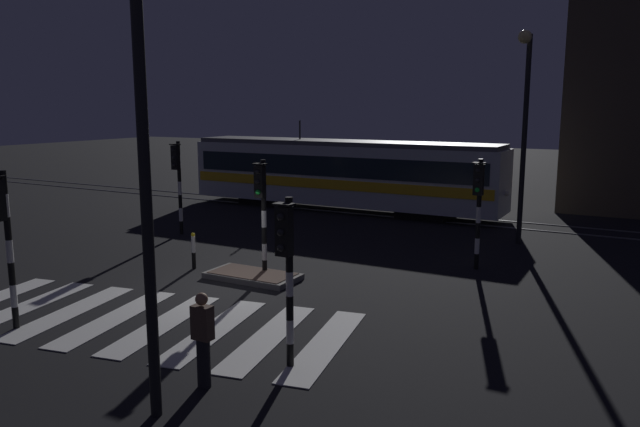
% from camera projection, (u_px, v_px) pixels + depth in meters
% --- Properties ---
extents(ground_plane, '(120.00, 120.00, 0.00)m').
position_uv_depth(ground_plane, '(218.00, 289.00, 16.51)').
color(ground_plane, black).
extents(rail_near, '(80.00, 0.12, 0.03)m').
position_uv_depth(rail_near, '(390.00, 217.00, 27.05)').
color(rail_near, '#59595E').
rests_on(rail_near, ground).
extents(rail_far, '(80.00, 0.12, 0.03)m').
position_uv_depth(rail_far, '(402.00, 212.00, 28.29)').
color(rail_far, '#59595E').
rests_on(rail_far, ground).
extents(crosswalk_zebra, '(10.22, 5.75, 0.02)m').
position_uv_depth(crosswalk_zebra, '(139.00, 321.00, 14.02)').
color(crosswalk_zebra, silver).
rests_on(crosswalk_zebra, ground).
extents(traffic_island, '(2.63, 1.31, 0.18)m').
position_uv_depth(traffic_island, '(253.00, 276.00, 17.43)').
color(traffic_island, slate).
rests_on(traffic_island, ground).
extents(traffic_light_median_centre, '(0.36, 0.42, 3.36)m').
position_uv_depth(traffic_light_median_centre, '(262.00, 201.00, 17.25)').
color(traffic_light_median_centre, black).
rests_on(traffic_light_median_centre, ground).
extents(traffic_light_corner_far_right, '(0.36, 0.42, 3.32)m').
position_uv_depth(traffic_light_corner_far_right, '(478.00, 197.00, 18.03)').
color(traffic_light_corner_far_right, black).
rests_on(traffic_light_corner_far_right, ground).
extents(traffic_light_corner_near_right, '(0.36, 0.42, 3.23)m').
position_uv_depth(traffic_light_corner_near_right, '(287.00, 258.00, 11.14)').
color(traffic_light_corner_near_right, black).
rests_on(traffic_light_corner_near_right, ground).
extents(traffic_light_corner_far_left, '(0.36, 0.42, 3.54)m').
position_uv_depth(traffic_light_corner_far_left, '(178.00, 174.00, 23.02)').
color(traffic_light_corner_far_left, black).
rests_on(traffic_light_corner_far_left, ground).
extents(traffic_light_kerb_mid_left, '(0.36, 0.42, 3.51)m').
position_uv_depth(traffic_light_kerb_mid_left, '(4.00, 226.00, 13.08)').
color(traffic_light_kerb_mid_left, black).
rests_on(traffic_light_kerb_mid_left, ground).
extents(street_lamp_trackside_right, '(0.44, 1.21, 7.27)m').
position_uv_depth(street_lamp_trackside_right, '(524.00, 113.00, 20.90)').
color(street_lamp_trackside_right, black).
rests_on(street_lamp_trackside_right, ground).
extents(street_lamp_near_kerb, '(0.44, 1.21, 7.61)m').
position_uv_depth(street_lamp_near_kerb, '(129.00, 110.00, 8.74)').
color(street_lamp_near_kerb, black).
rests_on(street_lamp_near_kerb, ground).
extents(tram, '(15.22, 2.58, 4.15)m').
position_uv_depth(tram, '(342.00, 173.00, 28.67)').
color(tram, silver).
rests_on(tram, ground).
extents(pedestrian_waiting_at_kerb, '(0.36, 0.24, 1.71)m').
position_uv_depth(pedestrian_waiting_at_kerb, '(203.00, 339.00, 10.59)').
color(pedestrian_waiting_at_kerb, black).
rests_on(pedestrian_waiting_at_kerb, ground).
extents(bollard_island_edge, '(0.12, 0.12, 1.11)m').
position_uv_depth(bollard_island_edge, '(194.00, 251.00, 18.43)').
color(bollard_island_edge, black).
rests_on(bollard_island_edge, ground).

